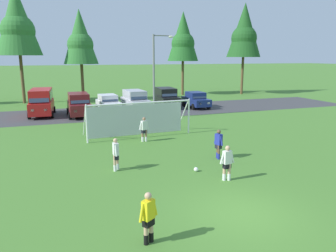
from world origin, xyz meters
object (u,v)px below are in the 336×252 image
parked_car_slot_center_right (166,97)px  parked_car_slot_right (196,100)px  parked_car_slot_far_left (42,102)px  player_midfield_center (116,154)px  player_winger_left (218,144)px  player_defender_far (227,163)px  street_lamp (156,76)px  soccer_ball (196,169)px  referee (148,218)px  parked_car_slot_center_left (108,103)px  player_striker_near (144,129)px  parked_car_slot_center (135,101)px  soccer_goal (137,118)px  parked_car_slot_left (79,104)px

parked_car_slot_center_right → parked_car_slot_right: parked_car_slot_center_right is taller
parked_car_slot_far_left → parked_car_slot_center_right: 12.82m
player_midfield_center → player_winger_left: size_ratio=1.00×
player_defender_far → street_lamp: (1.45, 15.45, 3.02)m
soccer_ball → player_defender_far: 1.86m
referee → parked_car_slot_center_left: parked_car_slot_center_left is taller
player_striker_near → parked_car_slot_center: 12.18m
soccer_ball → soccer_goal: soccer_goal is taller
referee → parked_car_slot_center_left: 24.65m
soccer_ball → street_lamp: 14.62m
parked_car_slot_far_left → parked_car_slot_center_right: (12.80, 0.82, -0.23)m
player_midfield_center → street_lamp: bearing=64.5°
soccer_ball → player_midfield_center: 4.01m
parked_car_slot_far_left → parked_car_slot_right: bearing=-1.2°
player_midfield_center → player_winger_left: (5.66, 0.00, 0.00)m
player_striker_near → street_lamp: street_lamp is taller
referee → soccer_goal: bearing=77.2°
parked_car_slot_center → soccer_ball: bearing=-94.5°
referee → parked_car_slot_right: 26.77m
soccer_goal → parked_car_slot_right: 13.86m
parked_car_slot_center_right → street_lamp: bearing=-117.3°
soccer_ball → parked_car_slot_center_left: size_ratio=0.05×
soccer_goal → parked_car_slot_center: soccer_goal is taller
player_midfield_center → parked_car_slot_center_left: (2.49, 17.81, 0.05)m
parked_car_slot_right → street_lamp: street_lamp is taller
parked_car_slot_far_left → street_lamp: bearing=-26.8°
parked_car_slot_center → street_lamp: (0.86, -4.42, 2.73)m
player_winger_left → parked_car_slot_right: (6.34, 17.10, 0.05)m
soccer_ball → parked_car_slot_right: bearing=65.8°
parked_car_slot_left → parked_car_slot_center_right: 9.74m
soccer_ball → parked_car_slot_center_right: bearing=75.0°
parked_car_slot_center_left → parked_car_slot_right: same height
soccer_goal → player_midfield_center: (-2.80, -6.75, -0.47)m
parked_car_slot_left → parked_car_slot_center_left: 3.53m
player_winger_left → parked_car_slot_left: bearing=111.2°
player_midfield_center → parked_car_slot_far_left: 17.85m
parked_car_slot_left → referee: bearing=-89.3°
parked_car_slot_left → parked_car_slot_right: size_ratio=1.10×
soccer_goal → player_striker_near: bearing=-90.5°
parked_car_slot_center → street_lamp: bearing=-79.0°
parked_car_slot_far_left → parked_car_slot_center_left: parked_car_slot_far_left is taller
parked_car_slot_right → street_lamp: bearing=-142.5°
soccer_goal → player_defender_far: 9.90m
player_midfield_center → player_winger_left: 5.66m
player_midfield_center → parked_car_slot_right: bearing=54.9°
player_midfield_center → parked_car_slot_center: 17.63m
player_striker_near → parked_car_slot_far_left: bearing=118.0°
referee → player_midfield_center: bearing=87.8°
player_striker_near → parked_car_slot_right: 15.28m
player_winger_left → parked_car_slot_center_left: bearing=100.1°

